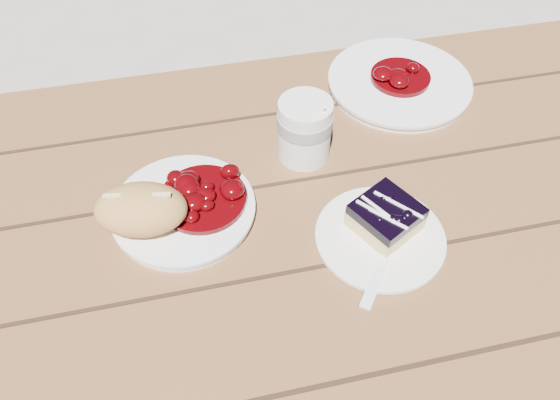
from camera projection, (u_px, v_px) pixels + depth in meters
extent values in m
cube|color=brown|center=(62.00, 275.00, 0.76)|extent=(2.00, 0.80, 0.05)
cube|color=brown|center=(473.00, 185.00, 1.37)|extent=(0.07, 0.07, 0.70)
cube|color=brown|center=(106.00, 123.00, 1.39)|extent=(1.80, 0.25, 0.04)
cube|color=brown|center=(389.00, 141.00, 1.68)|extent=(0.06, 0.06, 0.42)
cylinder|color=white|center=(184.00, 210.00, 0.79)|extent=(0.20, 0.20, 0.02)
ellipsoid|color=tan|center=(141.00, 209.00, 0.74)|extent=(0.14, 0.11, 0.07)
cylinder|color=white|center=(380.00, 238.00, 0.77)|extent=(0.18, 0.18, 0.01)
cube|color=#E4C87C|center=(385.00, 221.00, 0.76)|extent=(0.11, 0.11, 0.03)
cube|color=black|center=(387.00, 211.00, 0.75)|extent=(0.11, 0.11, 0.02)
cylinder|color=white|center=(305.00, 130.00, 0.84)|extent=(0.08, 0.08, 0.10)
cylinder|color=white|center=(399.00, 83.00, 0.99)|extent=(0.25, 0.25, 0.02)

